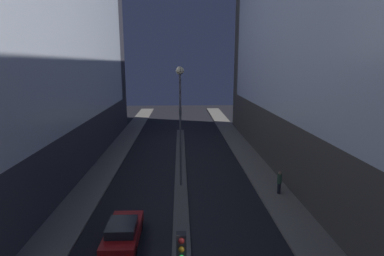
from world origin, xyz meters
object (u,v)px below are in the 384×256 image
(traffic_light_mid, at_px, (180,117))
(car_left_lane, at_px, (123,232))
(street_lamp, at_px, (180,102))
(pedestrian_on_right_sidewalk, at_px, (279,182))

(traffic_light_mid, bearing_deg, car_left_lane, -98.44)
(street_lamp, relative_size, pedestrian_on_right_sidewalk, 5.39)
(street_lamp, height_order, car_left_lane, street_lamp)
(pedestrian_on_right_sidewalk, bearing_deg, street_lamp, 165.32)
(traffic_light_mid, distance_m, pedestrian_on_right_sidewalk, 17.39)
(traffic_light_mid, bearing_deg, street_lamp, -90.00)
(street_lamp, xyz_separation_m, pedestrian_on_right_sidewalk, (7.42, -1.94, -5.82))
(street_lamp, bearing_deg, traffic_light_mid, 90.00)
(traffic_light_mid, distance_m, car_left_lane, 21.90)
(car_left_lane, bearing_deg, street_lamp, 68.00)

